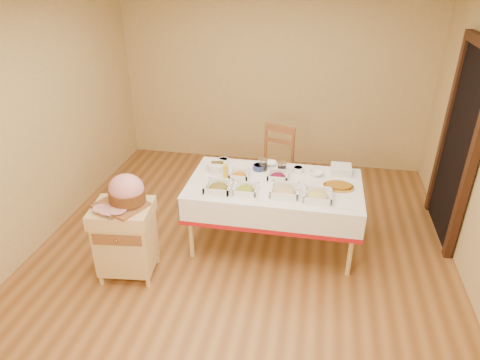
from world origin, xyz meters
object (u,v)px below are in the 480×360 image
plate_stack (341,169)px  ham_on_board (126,193)px  preserve_jar_left (263,165)px  bread_basket (217,167)px  butcher_cart (126,236)px  dining_chair (274,164)px  mustard_bottle (226,171)px  brass_platter (338,186)px  preserve_jar_right (282,168)px  dining_table (274,196)px

plate_stack → ham_on_board: bearing=-150.3°
preserve_jar_left → bread_basket: bearing=-169.1°
plate_stack → bread_basket: bearing=-171.9°
butcher_cart → bread_basket: 1.26m
butcher_cart → preserve_jar_left: size_ratio=6.08×
ham_on_board → dining_chair: bearing=55.5°
dining_chair → mustard_bottle: bearing=-114.1°
preserve_jar_left → mustard_bottle: 0.45m
butcher_cart → mustard_bottle: bearing=45.4°
butcher_cart → bread_basket: bread_basket is taller
mustard_bottle → bread_basket: size_ratio=0.76×
dining_chair → preserve_jar_left: bearing=-94.2°
plate_stack → brass_platter: size_ratio=0.71×
mustard_bottle → preserve_jar_left: bearing=33.8°
preserve_jar_right → bread_basket: (-0.71, -0.06, -0.01)m
dining_chair → mustard_bottle: dining_chair is taller
plate_stack → brass_platter: 0.37m
dining_table → bread_basket: (-0.66, 0.18, 0.20)m
dining_table → butcher_cart: size_ratio=2.30×
ham_on_board → plate_stack: bearing=29.7°
ham_on_board → plate_stack: (2.00, 1.14, -0.13)m
butcher_cart → brass_platter: bearing=22.0°
bread_basket → plate_stack: (1.35, 0.19, -0.00)m
ham_on_board → brass_platter: bearing=21.5°
dining_table → butcher_cart: (-1.36, -0.81, -0.15)m
bread_basket → butcher_cart: bearing=-125.2°
dining_table → preserve_jar_left: preserve_jar_left is taller
preserve_jar_right → butcher_cart: bearing=-143.3°
brass_platter → butcher_cart: bearing=-158.0°
butcher_cart → mustard_bottle: 1.24m
preserve_jar_right → brass_platter: preserve_jar_right is taller
mustard_bottle → plate_stack: (1.23, 0.35, -0.04)m
ham_on_board → mustard_bottle: (0.78, 0.80, -0.09)m
plate_stack → butcher_cart: bearing=-150.1°
butcher_cart → bread_basket: bearing=54.8°
dining_chair → mustard_bottle: size_ratio=5.80×
butcher_cart → plate_stack: bearing=29.9°
brass_platter → ham_on_board: bearing=-158.5°
mustard_bottle → brass_platter: mustard_bottle is taller
mustard_bottle → plate_stack: 1.28m
preserve_jar_right → bread_basket: 0.72m
dining_chair → ham_on_board: size_ratio=2.08×
butcher_cart → ham_on_board: 0.48m
butcher_cart → ham_on_board: (0.05, 0.04, 0.48)m
brass_platter → dining_table: bearing=-179.1°
mustard_bottle → dining_table: bearing=-3.1°
ham_on_board → mustard_bottle: size_ratio=2.78×
preserve_jar_left → ham_on_board: bearing=-137.7°
dining_chair → brass_platter: size_ratio=3.17×
mustard_bottle → ham_on_board: bearing=-134.2°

